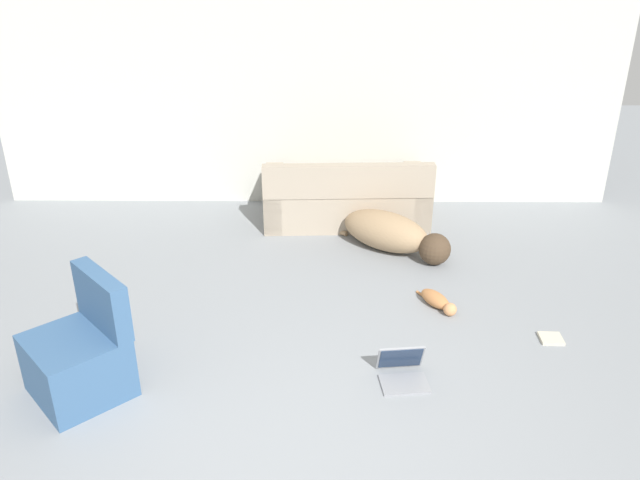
% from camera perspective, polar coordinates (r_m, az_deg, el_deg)
% --- Properties ---
extents(ground_plane, '(20.00, 20.00, 0.00)m').
position_cam_1_polar(ground_plane, '(3.91, -3.14, -20.77)').
color(ground_plane, gray).
extents(wall_back, '(7.31, 0.06, 2.65)m').
position_cam_1_polar(wall_back, '(7.41, -1.28, 13.26)').
color(wall_back, beige).
rests_on(wall_back, ground_plane).
extents(couch, '(1.86, 0.94, 0.78)m').
position_cam_1_polar(couch, '(7.07, 2.38, 3.71)').
color(couch, tan).
rests_on(couch, ground_plane).
extents(dog, '(1.27, 1.05, 0.39)m').
position_cam_1_polar(dog, '(6.41, 6.63, 0.60)').
color(dog, '#A38460').
rests_on(dog, ground_plane).
extents(cat, '(0.33, 0.47, 0.12)m').
position_cam_1_polar(cat, '(5.51, 10.72, -5.49)').
color(cat, '#BC7A47').
rests_on(cat, ground_plane).
extents(laptop_open, '(0.37, 0.36, 0.24)m').
position_cam_1_polar(laptop_open, '(4.61, 7.52, -11.56)').
color(laptop_open, gray).
rests_on(laptop_open, ground_plane).
extents(book_cream, '(0.18, 0.18, 0.02)m').
position_cam_1_polar(book_cream, '(5.33, 20.37, -8.44)').
color(book_cream, beige).
rests_on(book_cream, ground_plane).
extents(side_chair, '(0.85, 0.85, 0.85)m').
position_cam_1_polar(side_chair, '(4.63, -20.96, -9.79)').
color(side_chair, '#385B84').
rests_on(side_chair, ground_plane).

